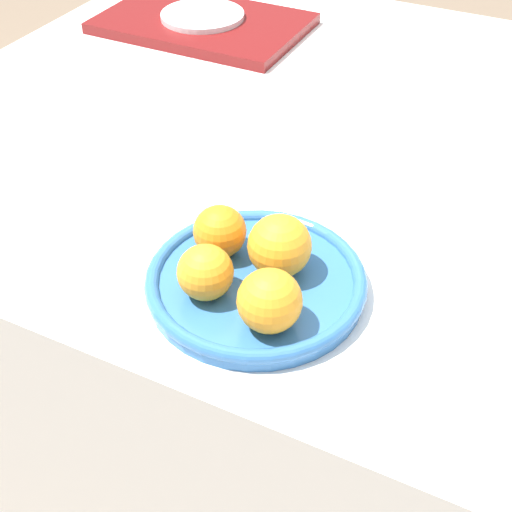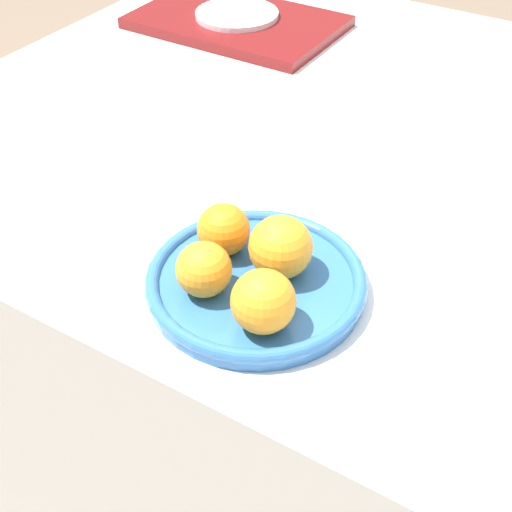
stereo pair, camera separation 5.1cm
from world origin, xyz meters
name	(u,v)px [view 1 (the left image)]	position (x,y,z in m)	size (l,w,h in m)	color
ground_plane	(332,437)	(0.00, 0.00, 0.00)	(12.00, 12.00, 0.00)	#7A6651
table	(346,314)	(0.00, 0.00, 0.37)	(1.38, 1.07, 0.74)	white
fruit_platter	(256,282)	(0.01, -0.38, 0.75)	(0.24, 0.24, 0.03)	#336BAD
orange_0	(205,272)	(-0.03, -0.42, 0.79)	(0.06, 0.06, 0.06)	orange
orange_1	(279,246)	(0.02, -0.35, 0.79)	(0.07, 0.07, 0.07)	orange
orange_2	(220,231)	(-0.05, -0.35, 0.79)	(0.06, 0.06, 0.06)	orange
orange_3	(270,301)	(0.05, -0.43, 0.79)	(0.07, 0.07, 0.07)	orange
serving_tray	(203,23)	(-0.41, 0.24, 0.75)	(0.38, 0.25, 0.02)	maroon
side_plate	(202,16)	(-0.41, 0.24, 0.77)	(0.16, 0.16, 0.01)	white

